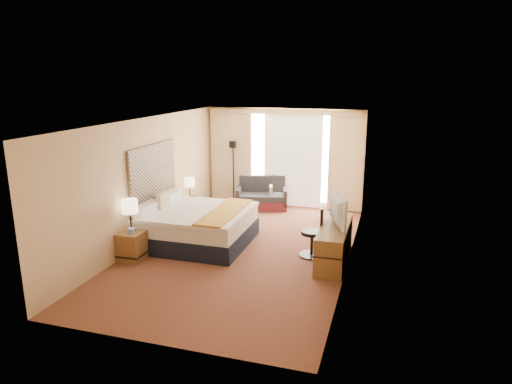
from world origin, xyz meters
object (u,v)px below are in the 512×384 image
(lamp_left, at_px, (130,207))
(floor_lamp, at_px, (233,159))
(nightstand_left, at_px, (133,245))
(bed, at_px, (196,226))
(media_dresser, at_px, (334,243))
(nightstand_right, at_px, (189,210))
(loveseat, at_px, (262,198))
(desk_chair, at_px, (315,234))
(television, at_px, (333,210))
(lamp_right, at_px, (189,183))

(lamp_left, bearing_deg, floor_lamp, 83.39)
(nightstand_left, xyz_separation_m, bed, (0.81, 1.15, 0.11))
(bed, xyz_separation_m, floor_lamp, (-0.31, 3.20, 0.83))
(media_dresser, bearing_deg, nightstand_right, 158.60)
(loveseat, relative_size, desk_chair, 1.44)
(nightstand_left, bearing_deg, bed, 54.90)
(floor_lamp, xyz_separation_m, lamp_left, (-0.50, -4.34, -0.18))
(desk_chair, bearing_deg, media_dresser, -22.06)
(bed, distance_m, lamp_left, 1.55)
(nightstand_left, xyz_separation_m, desk_chair, (3.31, 1.16, 0.17))
(nightstand_right, distance_m, television, 3.99)
(nightstand_right, xyz_separation_m, lamp_left, (-0.01, -2.49, 0.76))
(loveseat, bearing_deg, lamp_left, -123.04)
(nightstand_left, distance_m, floor_lamp, 4.48)
(nightstand_left, distance_m, nightstand_right, 2.50)
(loveseat, height_order, desk_chair, desk_chair)
(lamp_left, relative_size, television, 0.60)
(desk_chair, distance_m, television, 0.66)
(bed, bearing_deg, media_dresser, -1.99)
(nightstand_right, bearing_deg, nightstand_left, -90.00)
(nightstand_right, distance_m, lamp_left, 2.61)
(bed, bearing_deg, desk_chair, 0.29)
(lamp_right, bearing_deg, bed, -60.67)
(nightstand_right, bearing_deg, television, -21.50)
(desk_chair, relative_size, lamp_right, 1.94)
(media_dresser, bearing_deg, television, 165.88)
(nightstand_left, bearing_deg, media_dresser, 15.84)
(media_dresser, distance_m, lamp_right, 3.96)
(nightstand_right, relative_size, bed, 0.26)
(media_dresser, distance_m, floor_lamp, 4.68)
(nightstand_left, height_order, nightstand_right, same)
(desk_chair, xyz_separation_m, lamp_left, (-3.31, -1.16, 0.59))
(television, bearing_deg, nightstand_left, 86.62)
(loveseat, relative_size, lamp_right, 2.80)
(media_dresser, relative_size, television, 1.71)
(lamp_left, bearing_deg, bed, 54.45)
(media_dresser, xyz_separation_m, loveseat, (-2.31, 3.04, -0.08))
(nightstand_right, relative_size, desk_chair, 0.54)
(loveseat, height_order, floor_lamp, floor_lamp)
(nightstand_right, height_order, media_dresser, media_dresser)
(floor_lamp, xyz_separation_m, desk_chair, (2.81, -3.19, -0.77))
(bed, xyz_separation_m, desk_chair, (2.50, 0.01, 0.07))
(nightstand_right, relative_size, lamp_right, 1.06)
(lamp_left, height_order, lamp_right, lamp_left)
(media_dresser, relative_size, desk_chair, 1.78)
(bed, bearing_deg, nightstand_right, 120.93)
(lamp_right, height_order, television, television)
(desk_chair, relative_size, lamp_left, 1.60)
(nightstand_left, height_order, desk_chair, desk_chair)
(nightstand_left, xyz_separation_m, loveseat, (1.39, 4.09, -0.00))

